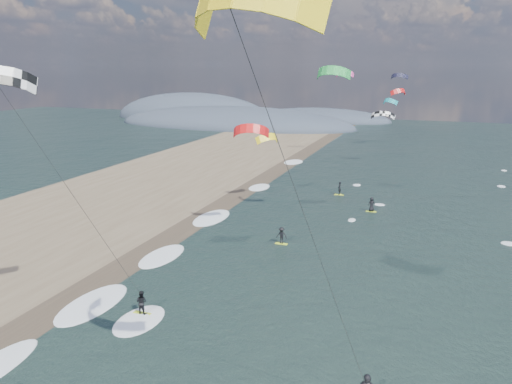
% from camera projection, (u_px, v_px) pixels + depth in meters
% --- Properties ---
extents(wet_sand_strip, '(3.00, 240.00, 0.00)m').
position_uv_depth(wet_sand_strip, '(108.00, 277.00, 37.00)').
color(wet_sand_strip, '#382D23').
rests_on(wet_sand_strip, ground).
extents(coastal_hills, '(80.00, 41.00, 15.00)m').
position_uv_depth(coastal_hills, '(228.00, 122.00, 136.95)').
color(coastal_hills, '#3D4756').
rests_on(coastal_hills, ground).
extents(kitesurfer_near_a, '(8.18, 9.11, 18.21)m').
position_uv_depth(kitesurfer_near_a, '(260.00, 96.00, 15.50)').
color(kitesurfer_near_a, '#C9E428').
rests_on(kitesurfer_near_a, ground).
extents(kitesurfer_near_b, '(6.93, 8.71, 15.72)m').
position_uv_depth(kitesurfer_near_b, '(49.00, 169.00, 25.98)').
color(kitesurfer_near_b, '#C9E428').
rests_on(kitesurfer_near_b, ground).
extents(far_kitesurfers, '(7.14, 19.25, 1.60)m').
position_uv_depth(far_kitesurfers, '(327.00, 213.00, 50.01)').
color(far_kitesurfers, '#C9E428').
rests_on(far_kitesurfers, ground).
extents(bg_kite_field, '(13.05, 68.94, 8.40)m').
position_uv_depth(bg_kite_field, '(365.00, 95.00, 74.78)').
color(bg_kite_field, gray).
rests_on(bg_kite_field, ground).
extents(shoreline_surf, '(2.40, 79.40, 0.11)m').
position_uv_depth(shoreline_surf, '(156.00, 256.00, 40.92)').
color(shoreline_surf, white).
rests_on(shoreline_surf, ground).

